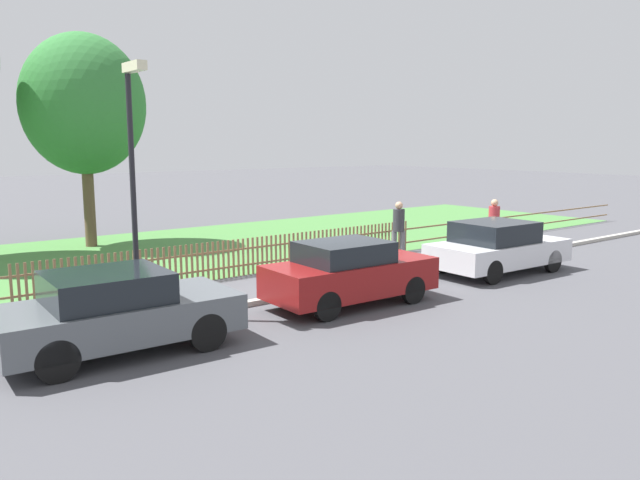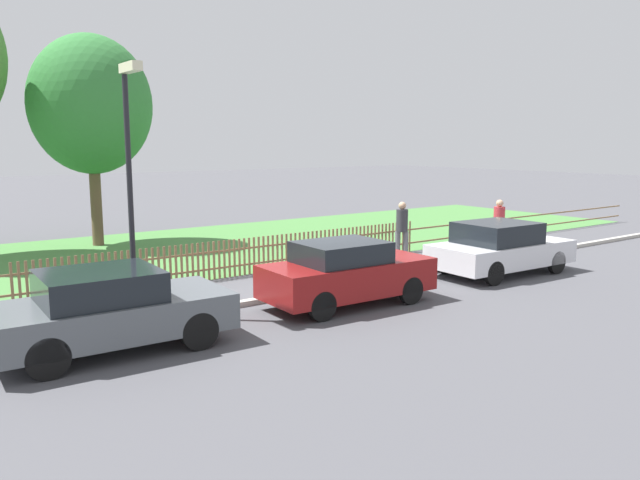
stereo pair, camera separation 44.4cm
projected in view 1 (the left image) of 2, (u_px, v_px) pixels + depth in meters
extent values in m
plane|color=#4C4C51|center=(316.00, 295.00, 14.72)|extent=(120.00, 120.00, 0.00)
cube|color=#B2ADA3|center=(313.00, 292.00, 14.79)|extent=(38.18, 0.20, 0.12)
cube|color=#477F3D|center=(175.00, 250.00, 20.74)|extent=(38.18, 9.61, 0.01)
cube|color=olive|center=(250.00, 264.00, 16.97)|extent=(38.18, 0.03, 0.05)
cube|color=olive|center=(250.00, 248.00, 16.90)|extent=(38.18, 0.03, 0.05)
cube|color=olive|center=(11.00, 287.00, 13.29)|extent=(0.06, 0.03, 1.02)
cube|color=olive|center=(19.00, 286.00, 13.38)|extent=(0.06, 0.03, 1.02)
cube|color=olive|center=(26.00, 285.00, 13.48)|extent=(0.06, 0.03, 1.02)
cube|color=olive|center=(34.00, 284.00, 13.57)|extent=(0.06, 0.03, 1.02)
cube|color=olive|center=(41.00, 283.00, 13.66)|extent=(0.06, 0.03, 1.02)
cube|color=olive|center=(48.00, 282.00, 13.75)|extent=(0.06, 0.03, 1.02)
cube|color=olive|center=(56.00, 282.00, 13.84)|extent=(0.06, 0.03, 1.02)
cube|color=olive|center=(63.00, 281.00, 13.93)|extent=(0.06, 0.03, 1.02)
cube|color=olive|center=(70.00, 280.00, 14.03)|extent=(0.06, 0.03, 1.02)
cube|color=olive|center=(76.00, 279.00, 14.12)|extent=(0.06, 0.03, 1.02)
cube|color=olive|center=(83.00, 278.00, 14.21)|extent=(0.06, 0.03, 1.02)
cube|color=olive|center=(90.00, 277.00, 14.30)|extent=(0.06, 0.03, 1.02)
cube|color=olive|center=(97.00, 276.00, 14.39)|extent=(0.06, 0.03, 1.02)
cube|color=olive|center=(103.00, 275.00, 14.48)|extent=(0.06, 0.03, 1.02)
cube|color=olive|center=(110.00, 275.00, 14.57)|extent=(0.06, 0.03, 1.02)
cube|color=olive|center=(116.00, 274.00, 14.67)|extent=(0.06, 0.03, 1.02)
cube|color=olive|center=(122.00, 273.00, 14.76)|extent=(0.06, 0.03, 1.02)
cube|color=olive|center=(128.00, 272.00, 14.85)|extent=(0.06, 0.03, 1.02)
cube|color=olive|center=(135.00, 271.00, 14.94)|extent=(0.06, 0.03, 1.02)
cube|color=olive|center=(141.00, 270.00, 15.03)|extent=(0.06, 0.03, 1.02)
cube|color=olive|center=(147.00, 270.00, 15.12)|extent=(0.06, 0.03, 1.02)
cube|color=olive|center=(153.00, 269.00, 15.22)|extent=(0.06, 0.03, 1.02)
cube|color=olive|center=(158.00, 268.00, 15.31)|extent=(0.06, 0.03, 1.02)
cube|color=olive|center=(164.00, 267.00, 15.40)|extent=(0.06, 0.03, 1.02)
cube|color=olive|center=(170.00, 267.00, 15.49)|extent=(0.06, 0.03, 1.02)
cube|color=olive|center=(176.00, 266.00, 15.58)|extent=(0.06, 0.03, 1.02)
cube|color=olive|center=(181.00, 265.00, 15.67)|extent=(0.06, 0.03, 1.02)
cube|color=olive|center=(187.00, 265.00, 15.77)|extent=(0.06, 0.03, 1.02)
cube|color=olive|center=(192.00, 264.00, 15.86)|extent=(0.06, 0.03, 1.02)
cube|color=olive|center=(197.00, 263.00, 15.95)|extent=(0.06, 0.03, 1.02)
cube|color=olive|center=(203.00, 262.00, 16.04)|extent=(0.06, 0.03, 1.02)
cube|color=olive|center=(208.00, 262.00, 16.13)|extent=(0.06, 0.03, 1.02)
cube|color=olive|center=(213.00, 261.00, 16.22)|extent=(0.06, 0.03, 1.02)
cube|color=olive|center=(218.00, 260.00, 16.32)|extent=(0.06, 0.03, 1.02)
cube|color=olive|center=(223.00, 260.00, 16.41)|extent=(0.06, 0.03, 1.02)
cube|color=olive|center=(228.00, 259.00, 16.50)|extent=(0.06, 0.03, 1.02)
cube|color=olive|center=(233.00, 258.00, 16.59)|extent=(0.06, 0.03, 1.02)
cube|color=olive|center=(238.00, 258.00, 16.68)|extent=(0.06, 0.03, 1.02)
cube|color=olive|center=(243.00, 257.00, 16.77)|extent=(0.06, 0.03, 1.02)
cube|color=olive|center=(248.00, 257.00, 16.87)|extent=(0.06, 0.03, 1.02)
cube|color=olive|center=(253.00, 256.00, 16.96)|extent=(0.06, 0.03, 1.02)
cube|color=olive|center=(258.00, 255.00, 17.05)|extent=(0.06, 0.03, 1.02)
cube|color=olive|center=(262.00, 255.00, 17.14)|extent=(0.06, 0.03, 1.02)
cube|color=olive|center=(267.00, 254.00, 17.23)|extent=(0.06, 0.03, 1.02)
cube|color=olive|center=(271.00, 254.00, 17.32)|extent=(0.06, 0.03, 1.02)
cube|color=olive|center=(276.00, 253.00, 17.42)|extent=(0.06, 0.03, 1.02)
cube|color=olive|center=(280.00, 252.00, 17.51)|extent=(0.06, 0.03, 1.02)
cube|color=olive|center=(285.00, 252.00, 17.60)|extent=(0.06, 0.03, 1.02)
cube|color=olive|center=(289.00, 251.00, 17.69)|extent=(0.06, 0.03, 1.02)
cube|color=olive|center=(293.00, 251.00, 17.78)|extent=(0.06, 0.03, 1.02)
cube|color=olive|center=(298.00, 250.00, 17.87)|extent=(0.06, 0.03, 1.02)
cube|color=olive|center=(302.00, 250.00, 17.96)|extent=(0.06, 0.03, 1.02)
cube|color=olive|center=(306.00, 249.00, 18.06)|extent=(0.06, 0.03, 1.02)
cube|color=olive|center=(310.00, 248.00, 18.15)|extent=(0.06, 0.03, 1.02)
cube|color=olive|center=(314.00, 248.00, 18.24)|extent=(0.06, 0.03, 1.02)
cube|color=olive|center=(319.00, 247.00, 18.33)|extent=(0.06, 0.03, 1.02)
cube|color=olive|center=(323.00, 247.00, 18.42)|extent=(0.06, 0.03, 1.02)
cube|color=olive|center=(327.00, 246.00, 18.51)|extent=(0.06, 0.03, 1.02)
cube|color=olive|center=(331.00, 246.00, 18.61)|extent=(0.06, 0.03, 1.02)
cube|color=olive|center=(334.00, 245.00, 18.70)|extent=(0.06, 0.03, 1.02)
cube|color=olive|center=(338.00, 245.00, 18.79)|extent=(0.06, 0.03, 1.02)
cube|color=olive|center=(342.00, 244.00, 18.88)|extent=(0.06, 0.03, 1.02)
cube|color=olive|center=(346.00, 244.00, 18.97)|extent=(0.06, 0.03, 1.02)
cube|color=olive|center=(350.00, 243.00, 19.06)|extent=(0.06, 0.03, 1.02)
cube|color=olive|center=(353.00, 243.00, 19.16)|extent=(0.06, 0.03, 1.02)
cube|color=olive|center=(357.00, 242.00, 19.25)|extent=(0.06, 0.03, 1.02)
cube|color=olive|center=(361.00, 242.00, 19.34)|extent=(0.06, 0.03, 1.02)
cube|color=olive|center=(364.00, 241.00, 19.43)|extent=(0.06, 0.03, 1.02)
cube|color=olive|center=(368.00, 241.00, 19.52)|extent=(0.06, 0.03, 1.02)
cube|color=olive|center=(372.00, 240.00, 19.61)|extent=(0.06, 0.03, 1.02)
cube|color=olive|center=(375.00, 240.00, 19.71)|extent=(0.06, 0.03, 1.02)
cube|color=olive|center=(379.00, 240.00, 19.80)|extent=(0.06, 0.03, 1.02)
cube|color=olive|center=(382.00, 239.00, 19.89)|extent=(0.06, 0.03, 1.02)
cube|color=olive|center=(385.00, 239.00, 19.98)|extent=(0.06, 0.03, 1.02)
cube|color=olive|center=(389.00, 238.00, 20.07)|extent=(0.06, 0.03, 1.02)
cube|color=olive|center=(392.00, 238.00, 20.16)|extent=(0.06, 0.03, 1.02)
cube|color=olive|center=(396.00, 237.00, 20.26)|extent=(0.06, 0.03, 1.02)
cube|color=olive|center=(399.00, 237.00, 20.35)|extent=(0.06, 0.03, 1.02)
cube|color=olive|center=(402.00, 237.00, 20.44)|extent=(0.06, 0.03, 1.02)
cube|color=olive|center=(405.00, 236.00, 20.53)|extent=(0.06, 0.03, 1.02)
cube|color=#51565B|center=(120.00, 318.00, 10.65)|extent=(4.03, 1.98, 0.63)
cube|color=black|center=(106.00, 287.00, 10.45)|extent=(1.96, 1.72, 0.51)
cylinder|color=black|center=(169.00, 311.00, 12.08)|extent=(0.68, 0.16, 0.67)
cylinder|color=black|center=(208.00, 332.00, 10.72)|extent=(0.68, 0.16, 0.67)
cylinder|color=black|center=(33.00, 333.00, 10.66)|extent=(0.68, 0.16, 0.67)
cylinder|color=black|center=(57.00, 361.00, 9.30)|extent=(0.68, 0.16, 0.67)
cube|color=maroon|center=(351.00, 277.00, 13.76)|extent=(3.91, 1.76, 0.72)
cube|color=black|center=(344.00, 252.00, 13.55)|extent=(1.90, 1.53, 0.45)
cylinder|color=black|center=(370.00, 278.00, 15.09)|extent=(0.63, 0.16, 0.62)
cylinder|color=black|center=(413.00, 290.00, 13.90)|extent=(0.63, 0.16, 0.62)
cylinder|color=black|center=(287.00, 292.00, 13.71)|extent=(0.63, 0.16, 0.62)
cylinder|color=black|center=(327.00, 306.00, 12.52)|extent=(0.63, 0.16, 0.62)
cube|color=silver|center=(499.00, 252.00, 17.15)|extent=(4.17, 2.00, 0.61)
cube|color=black|center=(495.00, 232.00, 16.94)|extent=(2.03, 1.74, 0.56)
cylinder|color=black|center=(503.00, 252.00, 18.60)|extent=(0.63, 0.16, 0.63)
cylinder|color=black|center=(553.00, 261.00, 17.23)|extent=(0.63, 0.16, 0.63)
cylinder|color=black|center=(443.00, 262.00, 17.14)|extent=(0.63, 0.16, 0.63)
cylinder|color=black|center=(493.00, 272.00, 15.77)|extent=(0.63, 0.16, 0.63)
cylinder|color=black|center=(367.00, 266.00, 16.75)|extent=(0.57, 0.14, 0.57)
cylinder|color=black|center=(326.00, 273.00, 15.79)|extent=(0.57, 0.14, 0.57)
ellipsoid|color=black|center=(347.00, 256.00, 16.21)|extent=(1.98, 0.86, 0.85)
ellipsoid|color=black|center=(360.00, 245.00, 16.48)|extent=(0.51, 0.95, 0.39)
cylinder|color=brown|center=(89.00, 195.00, 21.31)|extent=(0.38, 0.38, 3.54)
ellipsoid|color=#337A38|center=(83.00, 104.00, 20.84)|extent=(4.06, 4.06, 4.67)
cylinder|color=slate|center=(394.00, 245.00, 19.28)|extent=(0.16, 0.16, 0.86)
cylinder|color=slate|center=(402.00, 245.00, 19.25)|extent=(0.16, 0.16, 0.86)
cylinder|color=#333338|center=(399.00, 220.00, 19.14)|extent=(0.51, 0.51, 0.68)
sphere|color=tan|center=(399.00, 205.00, 19.07)|extent=(0.23, 0.23, 0.23)
cylinder|color=slate|center=(491.00, 239.00, 20.38)|extent=(0.16, 0.16, 0.85)
cylinder|color=slate|center=(495.00, 240.00, 20.15)|extent=(0.16, 0.16, 0.85)
cylinder|color=#B73338|center=(494.00, 217.00, 20.15)|extent=(0.44, 0.44, 0.67)
sphere|color=tan|center=(495.00, 203.00, 20.08)|extent=(0.23, 0.23, 0.23)
cylinder|color=black|center=(134.00, 200.00, 12.34)|extent=(0.11, 0.11, 4.87)
cube|color=beige|center=(134.00, 67.00, 11.67)|extent=(0.20, 0.76, 0.18)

